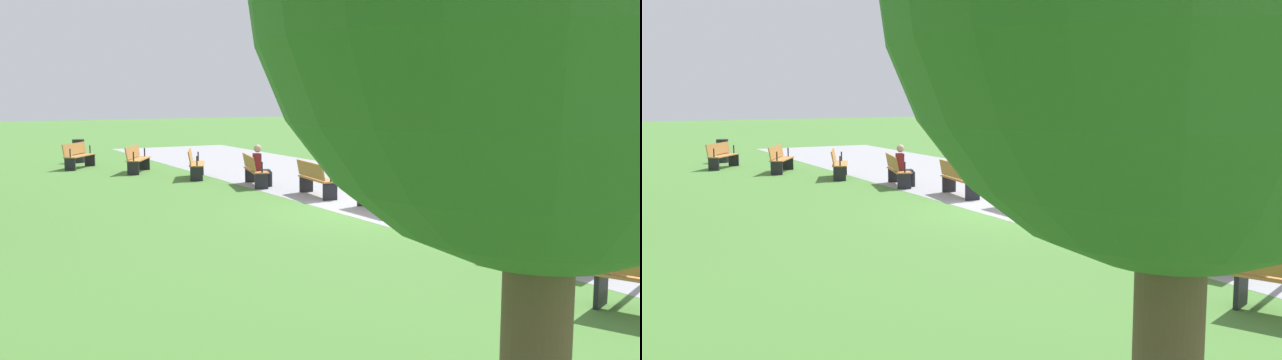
# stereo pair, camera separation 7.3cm
# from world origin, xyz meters

# --- Properties ---
(ground_plane) EXTENTS (120.00, 120.00, 0.00)m
(ground_plane) POSITION_xyz_m (0.00, 0.00, 0.00)
(ground_plane) COLOR #477A33
(path_paving) EXTENTS (42.10, 5.55, 0.01)m
(path_paving) POSITION_xyz_m (0.00, 1.72, 0.00)
(path_paving) COLOR #939399
(path_paving) RESTS_ON ground
(bench_0) EXTENTS (1.68, 1.39, 0.89)m
(bench_0) POSITION_xyz_m (-12.86, -4.16, 0.47)
(bench_0) COLOR #B27538
(bench_0) RESTS_ON ground
(bench_1) EXTENTS (1.74, 1.24, 0.89)m
(bench_1) POSITION_xyz_m (-10.53, -2.72, 0.47)
(bench_1) COLOR #B27538
(bench_1) RESTS_ON ground
(bench_2) EXTENTS (1.78, 1.07, 0.89)m
(bench_2) POSITION_xyz_m (-8.05, -1.57, 0.47)
(bench_2) COLOR #B27538
(bench_2) RESTS_ON ground
(bench_3) EXTENTS (1.79, 0.88, 0.89)m
(bench_3) POSITION_xyz_m (-5.43, -0.74, 0.47)
(bench_3) COLOR #B27538
(bench_3) RESTS_ON ground
(bench_4) EXTENTS (1.77, 0.68, 0.89)m
(bench_4) POSITION_xyz_m (-2.74, -0.24, 0.47)
(bench_4) COLOR #B27538
(bench_4) RESTS_ON ground
(bench_5) EXTENTS (1.72, 0.47, 0.89)m
(bench_5) POSITION_xyz_m (-0.00, -0.07, 0.47)
(bench_5) COLOR #B27538
(bench_5) RESTS_ON ground
(bench_6) EXTENTS (1.77, 0.68, 0.89)m
(bench_6) POSITION_xyz_m (2.74, -0.24, 0.47)
(bench_6) COLOR #B27538
(bench_6) RESTS_ON ground
(bench_7) EXTENTS (1.79, 0.88, 0.89)m
(bench_7) POSITION_xyz_m (5.43, -0.74, 0.47)
(bench_7) COLOR #B27538
(bench_7) RESTS_ON ground
(person_seated) EXTENTS (0.42, 0.57, 1.20)m
(person_seated) POSITION_xyz_m (-5.14, -0.67, 0.64)
(person_seated) COLOR maroon
(person_seated) RESTS_ON ground
(trash_bin) EXTENTS (0.44, 0.44, 0.89)m
(trash_bin) POSITION_xyz_m (-14.99, -3.74, 0.45)
(trash_bin) COLOR black
(trash_bin) RESTS_ON ground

